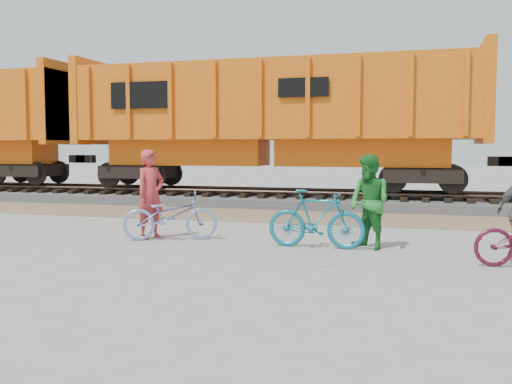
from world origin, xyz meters
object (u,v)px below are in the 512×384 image
bicycle_blue (170,216)px  bicycle_teal (316,219)px  person_man (369,202)px  person_solo (151,194)px  hopper_car_center (272,118)px

bicycle_blue → bicycle_teal: bicycle_teal is taller
bicycle_teal → person_man: (1.00, 0.20, 0.34)m
bicycle_teal → person_solo: size_ratio=0.99×
person_solo → person_man: bearing=-65.9°
bicycle_teal → person_man: person_man is taller
hopper_car_center → person_solo: hopper_car_center is taller
person_man → hopper_car_center: bearing=158.3°
bicycle_blue → bicycle_teal: size_ratio=1.04×
hopper_car_center → bicycle_blue: hopper_car_center is taller
bicycle_blue → person_solo: size_ratio=1.04×
bicycle_teal → hopper_car_center: bearing=21.1°
hopper_car_center → person_solo: bearing=-94.6°
bicycle_blue → person_man: bearing=-111.8°
person_solo → bicycle_teal: bearing=-69.2°
bicycle_teal → person_solo: person_solo is taller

